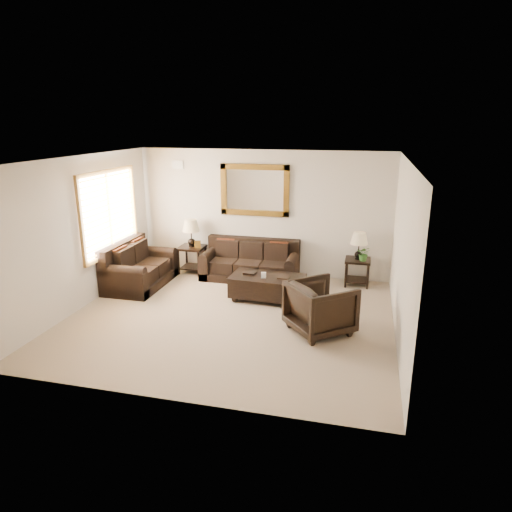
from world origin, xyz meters
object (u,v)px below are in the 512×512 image
(loveseat, at_px, (138,270))
(end_table_right, at_px, (359,251))
(coffee_table, at_px, (267,285))
(armchair, at_px, (321,305))
(end_table_left, at_px, (191,238))
(sofa, at_px, (251,265))

(loveseat, relative_size, end_table_right, 1.45)
(coffee_table, relative_size, armchair, 1.54)
(end_table_left, xyz_separation_m, coffee_table, (1.99, -1.21, -0.49))
(loveseat, xyz_separation_m, coffee_table, (2.76, -0.13, -0.04))
(end_table_left, bearing_deg, sofa, -3.75)
(sofa, bearing_deg, end_table_left, 176.25)
(end_table_left, xyz_separation_m, armchair, (3.11, -2.36, -0.32))
(sofa, relative_size, coffee_table, 1.44)
(sofa, xyz_separation_m, loveseat, (-2.14, -0.99, 0.03))
(sofa, distance_m, coffee_table, 1.28)
(loveseat, xyz_separation_m, end_table_right, (4.39, 1.10, 0.39))
(sofa, bearing_deg, armchair, -52.61)
(loveseat, bearing_deg, sofa, -65.18)
(sofa, height_order, end_table_left, end_table_left)
(end_table_left, relative_size, armchair, 1.31)
(armchair, bearing_deg, loveseat, 32.22)
(coffee_table, height_order, armchair, armchair)
(end_table_right, relative_size, coffee_table, 0.79)
(coffee_table, bearing_deg, end_table_right, 40.28)
(armchair, bearing_deg, end_table_right, -51.54)
(coffee_table, bearing_deg, sofa, 122.00)
(end_table_right, bearing_deg, end_table_left, -179.70)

